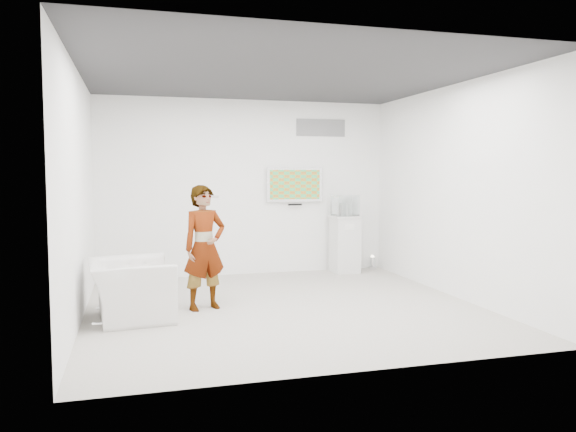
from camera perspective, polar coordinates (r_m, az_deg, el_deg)
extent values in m
cube|color=#BBB4AB|center=(7.47, -0.45, -9.18)|extent=(5.00, 5.00, 0.01)
cube|color=#2C2B2E|center=(7.36, -0.46, 14.08)|extent=(5.00, 5.00, 0.01)
cube|color=white|center=(9.70, -4.28, 2.89)|extent=(5.00, 0.01, 3.00)
cube|color=white|center=(4.89, 7.14, 1.30)|extent=(5.00, 0.01, 3.00)
cube|color=white|center=(7.04, -20.52, 2.01)|extent=(0.01, 5.00, 3.00)
cube|color=white|center=(8.27, 16.55, 2.44)|extent=(0.01, 5.00, 3.00)
cube|color=silver|center=(9.85, 0.64, 3.21)|extent=(1.00, 0.08, 0.60)
cube|color=slate|center=(10.06, 3.36, 8.93)|extent=(0.90, 0.02, 0.30)
imported|color=silver|center=(7.29, -8.49, -3.18)|extent=(0.68, 0.56, 1.60)
imported|color=silver|center=(7.08, -15.64, -7.22)|extent=(1.05, 1.17, 0.71)
cube|color=silver|center=(9.96, 5.79, -2.85)|extent=(0.50, 0.50, 1.00)
cylinder|color=white|center=(10.38, 8.57, -4.68)|extent=(0.20, 0.20, 0.25)
cube|color=silver|center=(9.90, 5.82, 1.07)|extent=(0.45, 0.45, 0.36)
cube|color=silver|center=(9.90, 5.81, 0.66)|extent=(0.09, 0.17, 0.22)
cube|color=silver|center=(7.48, -7.36, 1.96)|extent=(0.12, 0.14, 0.04)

